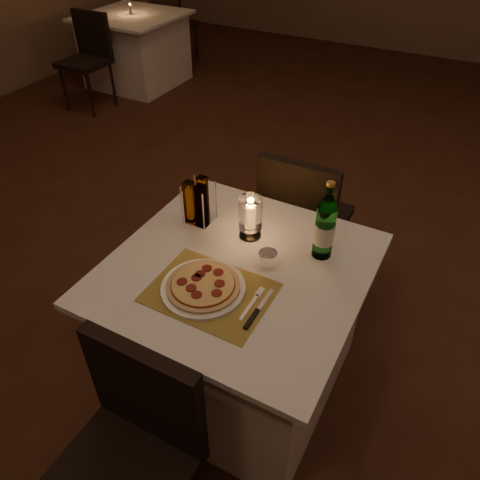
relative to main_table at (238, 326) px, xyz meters
The scene contains 17 objects.
floor 0.70m from the main_table, 89.62° to the left, with size 8.00×10.00×0.02m, color #492517.
main_table is the anchor object (origin of this frame).
chair_near 0.74m from the main_table, 90.00° to the right, with size 0.42×0.42×0.90m.
chair_far 0.74m from the main_table, 90.00° to the left, with size 0.42×0.42×0.90m.
placemat 0.41m from the main_table, 96.34° to the right, with size 0.45×0.34×0.00m, color #A28738.
plate 0.42m from the main_table, 105.52° to the right, with size 0.32×0.32×0.01m, color white.
pizza 0.44m from the main_table, 105.58° to the right, with size 0.28×0.28×0.02m.
fork 0.43m from the main_table, 45.27° to the right, with size 0.02×0.18×0.00m.
knife 0.46m from the main_table, 49.01° to the right, with size 0.02×0.22×0.01m.
tumbler 0.42m from the main_table, 25.52° to the left, with size 0.07×0.07×0.07m, color white, non-canonical shape.
water_bottle 0.62m from the main_table, 40.11° to the left, with size 0.08×0.08×0.35m.
hurricane_candle 0.52m from the main_table, 103.09° to the left, with size 0.10×0.10×0.19m.
cruet_caddy 0.58m from the main_table, 147.89° to the left, with size 0.12×0.12×0.21m.
neighbor_table_left 4.16m from the main_table, 134.26° to the left, with size 1.00×1.00×0.74m.
neighbor_chair_la 3.69m from the main_table, 142.04° to the left, with size 0.42×0.42×0.90m.
neighbor_chair_lb 4.70m from the main_table, 128.17° to the left, with size 0.42×0.42×0.90m.
neighbor_candle_left 4.18m from the main_table, 134.26° to the left, with size 0.03×0.03×0.11m.
Camera 1 is at (0.66, -1.81, 2.00)m, focal length 35.00 mm.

